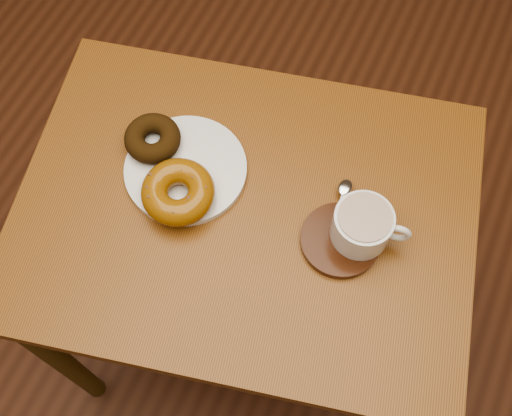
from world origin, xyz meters
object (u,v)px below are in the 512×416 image
at_px(cafe_table, 246,235).
at_px(coffee_cup, 363,226).
at_px(saucer, 340,240).
at_px(donut_plate, 186,169).

xyz_separation_m(cafe_table, coffee_cup, (0.19, 0.03, 0.16)).
distance_m(cafe_table, saucer, 0.21).
bearing_deg(saucer, donut_plate, 177.33).
xyz_separation_m(cafe_table, donut_plate, (-0.12, 0.02, 0.12)).
xyz_separation_m(donut_plate, coffee_cup, (0.32, 0.01, 0.04)).
distance_m(donut_plate, saucer, 0.29).
height_order(donut_plate, coffee_cup, coffee_cup).
bearing_deg(cafe_table, saucer, -9.08).
bearing_deg(donut_plate, cafe_table, -10.62).
relative_size(cafe_table, coffee_cup, 6.97).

